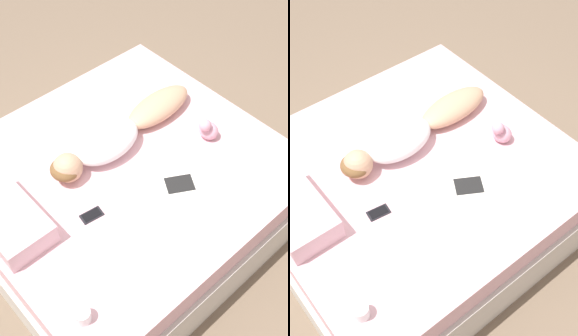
{
  "view_description": "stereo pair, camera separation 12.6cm",
  "coord_description": "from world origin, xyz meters",
  "views": [
    {
      "loc": [
        -1.64,
        1.3,
        2.98
      ],
      "look_at": [
        -0.15,
        -0.06,
        0.63
      ],
      "focal_mm": 50.0,
      "sensor_mm": 36.0,
      "label": 1
    },
    {
      "loc": [
        -1.72,
        1.21,
        2.98
      ],
      "look_at": [
        -0.15,
        -0.06,
        0.63
      ],
      "focal_mm": 50.0,
      "sensor_mm": 36.0,
      "label": 2
    }
  ],
  "objects": [
    {
      "name": "ground_plane",
      "position": [
        0.0,
        0.0,
        0.0
      ],
      "size": [
        12.0,
        12.0,
        0.0
      ],
      "primitive_type": "plane",
      "color": "#7A6651"
    },
    {
      "name": "bed",
      "position": [
        0.0,
        0.0,
        0.29
      ],
      "size": [
        1.99,
        2.12,
        0.58
      ],
      "color": "beige",
      "rests_on": "ground_plane"
    },
    {
      "name": "person",
      "position": [
        0.18,
        -0.12,
        0.67
      ],
      "size": [
        0.35,
        1.29,
        0.2
      ],
      "rotation": [
        0.0,
        0.0,
        0.06
      ],
      "color": "tan",
      "rests_on": "bed"
    },
    {
      "name": "open_magazine",
      "position": [
        -0.47,
        -0.11,
        0.59
      ],
      "size": [
        0.5,
        0.44,
        0.01
      ],
      "rotation": [
        0.0,
        0.0,
        -0.53
      ],
      "color": "silver",
      "rests_on": "bed"
    },
    {
      "name": "coffee_mug",
      "position": [
        -0.68,
        0.86,
        0.63
      ],
      "size": [
        0.13,
        0.09,
        0.09
      ],
      "color": "white",
      "rests_on": "bed"
    },
    {
      "name": "cell_phone",
      "position": [
        -0.19,
        0.42,
        0.59
      ],
      "size": [
        0.1,
        0.15,
        0.01
      ],
      "rotation": [
        0.0,
        0.0,
        -0.14
      ],
      "color": "black",
      "rests_on": "bed"
    },
    {
      "name": "plush_toy",
      "position": [
        -0.21,
        -0.62,
        0.66
      ],
      "size": [
        0.14,
        0.16,
        0.19
      ],
      "color": "#DB9EB2",
      "rests_on": "bed"
    },
    {
      "name": "pillow",
      "position": [
        0.09,
        0.83,
        0.66
      ],
      "size": [
        0.58,
        0.33,
        0.15
      ],
      "color": "beige",
      "rests_on": "bed"
    }
  ]
}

